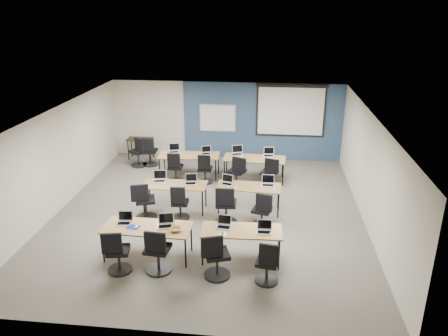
# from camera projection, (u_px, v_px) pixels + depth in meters

# --- Properties ---
(floor) EXTENTS (8.00, 9.00, 0.02)m
(floor) POSITION_uv_depth(u_px,v_px,m) (209.00, 213.00, 11.57)
(floor) COLOR #6B6354
(floor) RESTS_ON ground
(ceiling) EXTENTS (8.00, 9.00, 0.02)m
(ceiling) POSITION_uv_depth(u_px,v_px,m) (207.00, 113.00, 10.61)
(ceiling) COLOR white
(ceiling) RESTS_ON ground
(wall_back) EXTENTS (8.00, 0.04, 2.70)m
(wall_back) POSITION_uv_depth(u_px,v_px,m) (227.00, 121.00, 15.27)
(wall_back) COLOR beige
(wall_back) RESTS_ON ground
(wall_front) EXTENTS (8.00, 0.04, 2.70)m
(wall_front) POSITION_uv_depth(u_px,v_px,m) (167.00, 264.00, 6.91)
(wall_front) COLOR beige
(wall_front) RESTS_ON ground
(wall_left) EXTENTS (0.04, 9.00, 2.70)m
(wall_left) POSITION_uv_depth(u_px,v_px,m) (58.00, 160.00, 11.50)
(wall_left) COLOR beige
(wall_left) RESTS_ON ground
(wall_right) EXTENTS (0.04, 9.00, 2.70)m
(wall_right) POSITION_uv_depth(u_px,v_px,m) (370.00, 172.00, 10.68)
(wall_right) COLOR beige
(wall_right) RESTS_ON ground
(blue_accent_panel) EXTENTS (5.50, 0.04, 2.70)m
(blue_accent_panel) POSITION_uv_depth(u_px,v_px,m) (262.00, 122.00, 15.11)
(blue_accent_panel) COLOR #3D5977
(blue_accent_panel) RESTS_ON wall_back
(whiteboard) EXTENTS (1.28, 0.03, 0.98)m
(whiteboard) POSITION_uv_depth(u_px,v_px,m) (218.00, 118.00, 15.19)
(whiteboard) COLOR silver
(whiteboard) RESTS_ON wall_back
(projector_screen) EXTENTS (2.40, 0.10, 1.82)m
(projector_screen) POSITION_uv_depth(u_px,v_px,m) (291.00, 108.00, 14.76)
(projector_screen) COLOR black
(projector_screen) RESTS_ON wall_back
(training_table_front_left) EXTENTS (1.90, 0.79, 0.73)m
(training_table_front_left) POSITION_uv_depth(u_px,v_px,m) (147.00, 228.00, 9.36)
(training_table_front_left) COLOR #A1692D
(training_table_front_left) RESTS_ON floor
(training_table_front_right) EXTENTS (1.72, 0.72, 0.73)m
(training_table_front_right) POSITION_uv_depth(u_px,v_px,m) (242.00, 232.00, 9.23)
(training_table_front_right) COLOR brown
(training_table_front_right) RESTS_ON floor
(training_table_mid_left) EXTENTS (1.69, 0.70, 0.73)m
(training_table_mid_left) POSITION_uv_depth(u_px,v_px,m) (175.00, 186.00, 11.54)
(training_table_mid_left) COLOR #9D6627
(training_table_mid_left) RESTS_ON floor
(training_table_mid_right) EXTENTS (1.67, 0.70, 0.73)m
(training_table_mid_right) POSITION_uv_depth(u_px,v_px,m) (249.00, 188.00, 11.43)
(training_table_mid_right) COLOR brown
(training_table_mid_right) RESTS_ON floor
(training_table_back_left) EXTENTS (1.90, 0.79, 0.73)m
(training_table_back_left) POSITION_uv_depth(u_px,v_px,m) (189.00, 156.00, 13.76)
(training_table_back_left) COLOR olive
(training_table_back_left) RESTS_ON floor
(training_table_back_right) EXTENTS (1.90, 0.79, 0.73)m
(training_table_back_right) POSITION_uv_depth(u_px,v_px,m) (254.00, 159.00, 13.48)
(training_table_back_right) COLOR #9C6F43
(training_table_back_right) RESTS_ON floor
(laptop_0) EXTENTS (0.32, 0.27, 0.24)m
(laptop_0) POSITION_uv_depth(u_px,v_px,m) (125.00, 220.00, 9.49)
(laptop_0) COLOR #B4B4B4
(laptop_0) RESTS_ON training_table_front_left
(mouse_0) EXTENTS (0.09, 0.12, 0.04)m
(mouse_0) POSITION_uv_depth(u_px,v_px,m) (136.00, 227.00, 9.32)
(mouse_0) COLOR white
(mouse_0) RESTS_ON training_table_front_left
(task_chair_0) EXTENTS (0.50, 0.50, 0.99)m
(task_chair_0) POSITION_uv_depth(u_px,v_px,m) (117.00, 255.00, 8.89)
(task_chair_0) COLOR black
(task_chair_0) RESTS_ON floor
(laptop_1) EXTENTS (0.34, 0.29, 0.26)m
(laptop_1) POSITION_uv_depth(u_px,v_px,m) (165.00, 223.00, 9.37)
(laptop_1) COLOR silver
(laptop_1) RESTS_ON training_table_front_left
(mouse_1) EXTENTS (0.08, 0.11, 0.03)m
(mouse_1) POSITION_uv_depth(u_px,v_px,m) (181.00, 231.00, 9.17)
(mouse_1) COLOR white
(mouse_1) RESTS_ON training_table_front_left
(task_chair_1) EXTENTS (0.55, 0.55, 1.02)m
(task_chair_1) POSITION_uv_depth(u_px,v_px,m) (158.00, 254.00, 8.89)
(task_chair_1) COLOR black
(task_chair_1) RESTS_ON floor
(laptop_2) EXTENTS (0.31, 0.26, 0.24)m
(laptop_2) POSITION_uv_depth(u_px,v_px,m) (224.00, 224.00, 9.33)
(laptop_2) COLOR #A4A3AF
(laptop_2) RESTS_ON training_table_front_right
(mouse_2) EXTENTS (0.09, 0.11, 0.03)m
(mouse_2) POSITION_uv_depth(u_px,v_px,m) (225.00, 233.00, 9.08)
(mouse_2) COLOR white
(mouse_2) RESTS_ON training_table_front_right
(task_chair_2) EXTENTS (0.56, 0.54, 1.02)m
(task_chair_2) POSITION_uv_depth(u_px,v_px,m) (216.00, 259.00, 8.72)
(task_chair_2) COLOR black
(task_chair_2) RESTS_ON floor
(laptop_3) EXTENTS (0.31, 0.27, 0.24)m
(laptop_3) POSITION_uv_depth(u_px,v_px,m) (264.00, 229.00, 9.13)
(laptop_3) COLOR #B1B1B8
(laptop_3) RESTS_ON training_table_front_right
(mouse_3) EXTENTS (0.06, 0.09, 0.03)m
(mouse_3) POSITION_uv_depth(u_px,v_px,m) (270.00, 234.00, 9.04)
(mouse_3) COLOR white
(mouse_3) RESTS_ON training_table_front_right
(task_chair_3) EXTENTS (0.47, 0.47, 0.96)m
(task_chair_3) POSITION_uv_depth(u_px,v_px,m) (267.00, 266.00, 8.55)
(task_chair_3) COLOR black
(task_chair_3) RESTS_ON floor
(laptop_4) EXTENTS (0.36, 0.30, 0.27)m
(laptop_4) POSITION_uv_depth(u_px,v_px,m) (159.00, 178.00, 11.73)
(laptop_4) COLOR #A0A0AC
(laptop_4) RESTS_ON training_table_mid_left
(mouse_4) EXTENTS (0.08, 0.11, 0.03)m
(mouse_4) POSITION_uv_depth(u_px,v_px,m) (165.00, 183.00, 11.57)
(mouse_4) COLOR white
(mouse_4) RESTS_ON training_table_mid_left
(task_chair_4) EXTENTS (0.56, 0.55, 1.02)m
(task_chair_4) POSITION_uv_depth(u_px,v_px,m) (144.00, 204.00, 11.09)
(task_chair_4) COLOR black
(task_chair_4) RESTS_ON floor
(laptop_5) EXTENTS (0.32, 0.27, 0.24)m
(laptop_5) POSITION_uv_depth(u_px,v_px,m) (191.00, 181.00, 11.58)
(laptop_5) COLOR silver
(laptop_5) RESTS_ON training_table_mid_left
(mouse_5) EXTENTS (0.07, 0.11, 0.03)m
(mouse_5) POSITION_uv_depth(u_px,v_px,m) (197.00, 184.00, 11.49)
(mouse_5) COLOR white
(mouse_5) RESTS_ON training_table_mid_left
(task_chair_5) EXTENTS (0.46, 0.46, 0.95)m
(task_chair_5) POSITION_uv_depth(u_px,v_px,m) (180.00, 205.00, 11.11)
(task_chair_5) COLOR black
(task_chair_5) RESTS_ON floor
(laptop_6) EXTENTS (0.31, 0.26, 0.23)m
(laptop_6) POSITION_uv_depth(u_px,v_px,m) (227.00, 182.00, 11.54)
(laptop_6) COLOR silver
(laptop_6) RESTS_ON training_table_mid_right
(mouse_6) EXTENTS (0.08, 0.10, 0.03)m
(mouse_6) POSITION_uv_depth(u_px,v_px,m) (236.00, 188.00, 11.26)
(mouse_6) COLOR white
(mouse_6) RESTS_ON training_table_mid_right
(task_chair_6) EXTENTS (0.56, 0.56, 1.04)m
(task_chair_6) POSITION_uv_depth(u_px,v_px,m) (226.00, 208.00, 10.86)
(task_chair_6) COLOR black
(task_chair_6) RESTS_ON floor
(laptop_7) EXTENTS (0.34, 0.29, 0.26)m
(laptop_7) POSITION_uv_depth(u_px,v_px,m) (268.00, 183.00, 11.46)
(laptop_7) COLOR silver
(laptop_7) RESTS_ON training_table_mid_right
(mouse_7) EXTENTS (0.07, 0.11, 0.04)m
(mouse_7) POSITION_uv_depth(u_px,v_px,m) (275.00, 190.00, 11.17)
(mouse_7) COLOR white
(mouse_7) RESTS_ON training_table_mid_right
(task_chair_7) EXTENTS (0.49, 0.49, 0.98)m
(task_chair_7) POSITION_uv_depth(u_px,v_px,m) (262.00, 213.00, 10.66)
(task_chair_7) COLOR black
(task_chair_7) RESTS_ON floor
(laptop_8) EXTENTS (0.35, 0.30, 0.26)m
(laptop_8) POSITION_uv_depth(u_px,v_px,m) (174.00, 150.00, 14.00)
(laptop_8) COLOR #ABACB6
(laptop_8) RESTS_ON training_table_back_left
(mouse_8) EXTENTS (0.07, 0.10, 0.03)m
(mouse_8) POSITION_uv_depth(u_px,v_px,m) (180.00, 154.00, 13.82)
(mouse_8) COLOR white
(mouse_8) RESTS_ON training_table_back_left
(task_chair_8) EXTENTS (0.48, 0.48, 0.96)m
(task_chair_8) POSITION_uv_depth(u_px,v_px,m) (175.00, 170.00, 13.46)
(task_chair_8) COLOR black
(task_chair_8) RESTS_ON floor
(laptop_9) EXTENTS (0.31, 0.26, 0.24)m
(laptop_9) POSITION_uv_depth(u_px,v_px,m) (206.00, 152.00, 13.84)
(laptop_9) COLOR silver
(laptop_9) RESTS_ON training_table_back_left
(mouse_9) EXTENTS (0.07, 0.10, 0.04)m
(mouse_9) POSITION_uv_depth(u_px,v_px,m) (210.00, 156.00, 13.61)
(mouse_9) COLOR white
(mouse_9) RESTS_ON training_table_back_left
(task_chair_9) EXTENTS (0.47, 0.47, 0.96)m
(task_chair_9) POSITION_uv_depth(u_px,v_px,m) (205.00, 171.00, 13.34)
(task_chair_9) COLOR black
(task_chair_9) RESTS_ON floor
(laptop_10) EXTENTS (0.35, 0.30, 0.27)m
(laptop_10) POSITION_uv_depth(u_px,v_px,m) (237.00, 152.00, 13.80)
(laptop_10) COLOR #B6B6B6
(laptop_10) RESTS_ON training_table_back_right
(mouse_10) EXTENTS (0.09, 0.11, 0.03)m
(mouse_10) POSITION_uv_depth(u_px,v_px,m) (241.00, 156.00, 13.56)
(mouse_10) COLOR white
(mouse_10) RESTS_ON training_table_back_right
(task_chair_10) EXTENTS (0.57, 0.54, 1.02)m
(task_chair_10) POSITION_uv_depth(u_px,v_px,m) (237.00, 175.00, 13.00)
(task_chair_10) COLOR black
(task_chair_10) RESTS_ON floor
(laptop_11) EXTENTS (0.33, 0.28, 0.25)m
(laptop_11) POSITION_uv_depth(u_px,v_px,m) (269.00, 154.00, 13.66)
(laptop_11) COLOR #A9A9B5
(laptop_11) RESTS_ON training_table_back_right
(mouse_11) EXTENTS (0.07, 0.10, 0.03)m
(mouse_11) POSITION_uv_depth(u_px,v_px,m) (272.00, 157.00, 13.53)
(mouse_11) COLOR white
(mouse_11) RESTS_ON training_table_back_right
(task_chair_11) EXTENTS (0.53, 0.52, 1.00)m
(task_chair_11) POSITION_uv_depth(u_px,v_px,m) (270.00, 176.00, 12.93)
(task_chair_11) COLOR black
(task_chair_11) RESTS_ON floor
(blue_mousepad) EXTENTS (0.29, 0.25, 0.01)m
(blue_mousepad) POSITION_uv_depth(u_px,v_px,m) (133.00, 227.00, 9.32)
(blue_mousepad) COLOR navy
(blue_mousepad) RESTS_ON training_table_front_left
(snack_bowl) EXTENTS (0.27, 0.27, 0.07)m
(snack_bowl) POSITION_uv_depth(u_px,v_px,m) (175.00, 229.00, 9.16)
(snack_bowl) COLOR brown
(snack_bowl) RESTS_ON training_table_front_left
(snack_plate) EXTENTS (0.21, 0.21, 0.01)m
(snack_plate) POSITION_uv_depth(u_px,v_px,m) (223.00, 235.00, 9.01)
(snack_plate) COLOR white
(snack_plate) RESTS_ON training_table_front_right
(coffee_cup) EXTENTS (0.09, 0.09, 0.07)m
(coffee_cup) POSITION_uv_depth(u_px,v_px,m) (223.00, 233.00, 8.99)
(coffee_cup) COLOR white
(coffee_cup) RESTS_ON snack_plate
(utility_table) EXTENTS (0.90, 0.50, 0.75)m
(utility_table) POSITION_uv_depth(u_px,v_px,m) (140.00, 141.00, 15.35)
(utility_table) COLOR black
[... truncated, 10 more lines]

